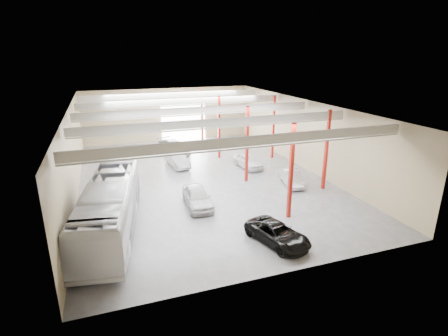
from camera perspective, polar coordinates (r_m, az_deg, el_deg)
depot_shell at (r=32.63m, az=-3.89°, el=6.82°), size 22.12×32.12×7.06m
coach_bus at (r=24.39m, az=-18.14°, el=-6.15°), size 5.05×12.97×3.53m
black_sedan at (r=22.64m, az=8.73°, el=-10.55°), size 3.36×5.03×1.28m
car_row_a at (r=27.35m, az=-4.36°, el=-4.74°), size 2.03×4.68×1.57m
car_row_b at (r=37.14m, az=-7.63°, el=1.38°), size 2.09×4.59×1.46m
car_row_c at (r=42.17m, az=-8.18°, el=3.46°), size 3.73×5.61×1.51m
car_right_near at (r=32.33m, az=11.00°, el=-1.54°), size 2.28×4.25×1.33m
car_right_far at (r=36.49m, az=3.90°, el=1.21°), size 2.18×4.48×1.47m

